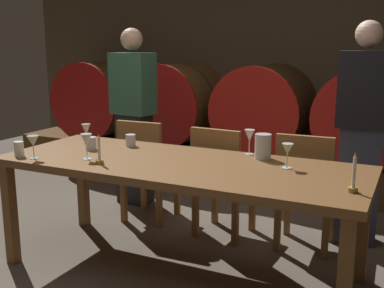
{
  "coord_description": "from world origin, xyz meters",
  "views": [
    {
      "loc": [
        1.49,
        -2.35,
        1.49
      ],
      "look_at": [
        0.21,
        0.29,
        0.87
      ],
      "focal_mm": 44.01,
      "sensor_mm": 36.0,
      "label": 1
    }
  ],
  "objects_px": {
    "wine_barrel_center": "(266,108)",
    "chair_left": "(146,166)",
    "wine_glass_center": "(86,141)",
    "candle_left": "(99,156)",
    "candle_right": "(353,181)",
    "cup_right": "(131,140)",
    "pitcher": "(263,146)",
    "chair_center": "(221,177)",
    "guest_left": "(134,116)",
    "wine_glass_far_left": "(86,130)",
    "guest_right": "(361,133)",
    "wine_barrel_right": "(368,115)",
    "wine_glass_right": "(249,136)",
    "cup_center": "(91,143)",
    "cup_left": "(19,149)",
    "wine_glass_far_right": "(287,150)",
    "chair_right": "(305,186)",
    "wine_barrel_far_left": "(105,99)",
    "dining_table": "(179,172)",
    "wine_glass_left": "(33,142)",
    "wine_barrel_left": "(178,103)"
  },
  "relations": [
    {
      "from": "wine_barrel_center",
      "to": "chair_left",
      "type": "bearing_deg",
      "value": -109.79
    },
    {
      "from": "wine_glass_center",
      "to": "candle_left",
      "type": "bearing_deg",
      "value": -23.49
    },
    {
      "from": "candle_right",
      "to": "cup_right",
      "type": "bearing_deg",
      "value": 165.01
    },
    {
      "from": "candle_left",
      "to": "pitcher",
      "type": "relative_size",
      "value": 1.17
    },
    {
      "from": "chair_center",
      "to": "guest_left",
      "type": "relative_size",
      "value": 0.54
    },
    {
      "from": "wine_glass_far_left",
      "to": "cup_right",
      "type": "xyz_separation_m",
      "value": [
        0.37,
        0.05,
        -0.06
      ]
    },
    {
      "from": "guest_right",
      "to": "candle_right",
      "type": "relative_size",
      "value": 8.03
    },
    {
      "from": "wine_barrel_right",
      "to": "candle_left",
      "type": "distance_m",
      "value": 2.84
    },
    {
      "from": "wine_glass_right",
      "to": "chair_left",
      "type": "bearing_deg",
      "value": 163.29
    },
    {
      "from": "cup_center",
      "to": "guest_left",
      "type": "bearing_deg",
      "value": 106.4
    },
    {
      "from": "candle_left",
      "to": "wine_barrel_center",
      "type": "bearing_deg",
      "value": 83.1
    },
    {
      "from": "cup_left",
      "to": "cup_center",
      "type": "distance_m",
      "value": 0.48
    },
    {
      "from": "wine_glass_far_right",
      "to": "cup_center",
      "type": "bearing_deg",
      "value": -175.83
    },
    {
      "from": "wine_glass_right",
      "to": "wine_glass_far_right",
      "type": "height_order",
      "value": "wine_glass_right"
    },
    {
      "from": "wine_glass_far_left",
      "to": "wine_glass_center",
      "type": "distance_m",
      "value": 0.53
    },
    {
      "from": "chair_left",
      "to": "pitcher",
      "type": "xyz_separation_m",
      "value": [
        1.13,
        -0.38,
        0.35
      ]
    },
    {
      "from": "chair_center",
      "to": "candle_left",
      "type": "height_order",
      "value": "candle_left"
    },
    {
      "from": "guest_left",
      "to": "wine_glass_far_left",
      "type": "distance_m",
      "value": 0.86
    },
    {
      "from": "wine_barrel_right",
      "to": "wine_glass_far_left",
      "type": "bearing_deg",
      "value": -131.88
    },
    {
      "from": "chair_center",
      "to": "chair_right",
      "type": "distance_m",
      "value": 0.64
    },
    {
      "from": "wine_barrel_right",
      "to": "candle_left",
      "type": "relative_size",
      "value": 4.89
    },
    {
      "from": "chair_left",
      "to": "wine_glass_far_left",
      "type": "height_order",
      "value": "wine_glass_far_left"
    },
    {
      "from": "wine_barrel_right",
      "to": "cup_center",
      "type": "distance_m",
      "value": 2.74
    },
    {
      "from": "wine_glass_far_right",
      "to": "guest_right",
      "type": "bearing_deg",
      "value": 69.99
    },
    {
      "from": "candle_right",
      "to": "pitcher",
      "type": "relative_size",
      "value": 1.26
    },
    {
      "from": "wine_barrel_far_left",
      "to": "guest_left",
      "type": "height_order",
      "value": "guest_left"
    },
    {
      "from": "chair_right",
      "to": "wine_glass_right",
      "type": "relative_size",
      "value": 5.13
    },
    {
      "from": "chair_center",
      "to": "wine_glass_far_left",
      "type": "distance_m",
      "value": 1.09
    },
    {
      "from": "dining_table",
      "to": "candle_right",
      "type": "bearing_deg",
      "value": -8.91
    },
    {
      "from": "wine_glass_far_left",
      "to": "cup_left",
      "type": "relative_size",
      "value": 1.43
    },
    {
      "from": "guest_left",
      "to": "candle_left",
      "type": "bearing_deg",
      "value": 119.78
    },
    {
      "from": "chair_center",
      "to": "candle_left",
      "type": "relative_size",
      "value": 4.58
    },
    {
      "from": "wine_glass_left",
      "to": "cup_left",
      "type": "bearing_deg",
      "value": 177.89
    },
    {
      "from": "chair_left",
      "to": "cup_center",
      "type": "bearing_deg",
      "value": 83.6
    },
    {
      "from": "chair_right",
      "to": "wine_glass_right",
      "type": "distance_m",
      "value": 0.6
    },
    {
      "from": "wine_barrel_left",
      "to": "cup_left",
      "type": "height_order",
      "value": "wine_barrel_left"
    },
    {
      "from": "wine_barrel_right",
      "to": "pitcher",
      "type": "bearing_deg",
      "value": -103.26
    },
    {
      "from": "candle_right",
      "to": "wine_glass_left",
      "type": "distance_m",
      "value": 1.98
    },
    {
      "from": "wine_barrel_center",
      "to": "cup_right",
      "type": "distance_m",
      "value": 2.02
    },
    {
      "from": "wine_barrel_far_left",
      "to": "wine_glass_far_right",
      "type": "height_order",
      "value": "wine_barrel_far_left"
    },
    {
      "from": "chair_left",
      "to": "wine_glass_far_right",
      "type": "xyz_separation_m",
      "value": [
        1.34,
        -0.55,
        0.38
      ]
    },
    {
      "from": "wine_barrel_right",
      "to": "candle_left",
      "type": "bearing_deg",
      "value": -118.02
    },
    {
      "from": "chair_left",
      "to": "cup_left",
      "type": "height_order",
      "value": "chair_left"
    },
    {
      "from": "chair_center",
      "to": "cup_left",
      "type": "xyz_separation_m",
      "value": [
        -1.05,
        -0.99,
        0.32
      ]
    },
    {
      "from": "cup_center",
      "to": "candle_right",
      "type": "bearing_deg",
      "value": -6.77
    },
    {
      "from": "pitcher",
      "to": "wine_glass_left",
      "type": "height_order",
      "value": "pitcher"
    },
    {
      "from": "wine_glass_far_left",
      "to": "wine_barrel_right",
      "type": "bearing_deg",
      "value": 48.12
    },
    {
      "from": "wine_barrel_center",
      "to": "dining_table",
      "type": "distance_m",
      "value": 2.25
    },
    {
      "from": "wine_barrel_far_left",
      "to": "dining_table",
      "type": "relative_size",
      "value": 0.4
    },
    {
      "from": "guest_left",
      "to": "cup_center",
      "type": "distance_m",
      "value": 1.07
    }
  ]
}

